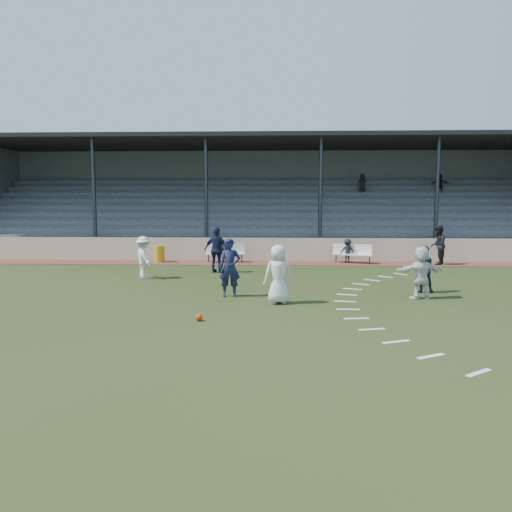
{
  "coord_description": "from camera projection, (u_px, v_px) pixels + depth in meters",
  "views": [
    {
      "loc": [
        0.69,
        -14.67,
        3.33
      ],
      "look_at": [
        0.0,
        2.5,
        1.3
      ],
      "focal_mm": 35.0,
      "sensor_mm": 36.0,
      "label": 1
    }
  ],
  "objects": [
    {
      "name": "penalty_arc",
      "position": [
        391.0,
        310.0,
        14.81
      ],
      "size": [
        3.89,
        14.63,
        0.01
      ],
      "color": "white",
      "rests_on": "ground"
    },
    {
      "name": "football",
      "position": [
        199.0,
        317.0,
        13.48
      ],
      "size": [
        0.19,
        0.19,
        0.19
      ],
      "primitive_type": "sphere",
      "color": "red",
      "rests_on": "ground"
    },
    {
      "name": "grandstand",
      "position": [
        265.0,
        216.0,
        30.85
      ],
      "size": [
        34.6,
        9.0,
        6.61
      ],
      "color": "slate",
      "rests_on": "ground"
    },
    {
      "name": "player_navy_wing",
      "position": [
        217.0,
        250.0,
        22.04
      ],
      "size": [
        1.27,
        0.77,
        2.01
      ],
      "primitive_type": "imported",
      "rotation": [
        0.0,
        0.0,
        2.89
      ],
      "color": "#141937",
      "rests_on": "ground"
    },
    {
      "name": "player_white_lead",
      "position": [
        278.0,
        274.0,
        15.61
      ],
      "size": [
        1.04,
        0.82,
        1.86
      ],
      "primitive_type": "imported",
      "rotation": [
        0.0,
        0.0,
        3.43
      ],
      "color": "silver",
      "rests_on": "ground"
    },
    {
      "name": "ground",
      "position": [
        253.0,
        309.0,
        14.97
      ],
      "size": [
        90.0,
        90.0,
        0.0
      ],
      "primitive_type": "plane",
      "color": "#273315",
      "rests_on": "ground"
    },
    {
      "name": "official",
      "position": [
        438.0,
        245.0,
        24.56
      ],
      "size": [
        1.08,
        1.17,
        1.93
      ],
      "primitive_type": "imported",
      "rotation": [
        0.0,
        0.0,
        4.24
      ],
      "color": "black",
      "rests_on": "cinder_track"
    },
    {
      "name": "sub_left_near",
      "position": [
        225.0,
        253.0,
        25.32
      ],
      "size": [
        0.43,
        0.36,
        1.02
      ],
      "primitive_type": "imported",
      "rotation": [
        0.0,
        0.0,
        2.8
      ],
      "color": "black",
      "rests_on": "cinder_track"
    },
    {
      "name": "bench_right",
      "position": [
        352.0,
        252.0,
        25.23
      ],
      "size": [
        2.01,
        1.13,
        0.95
      ],
      "rotation": [
        0.0,
        0.0,
        -0.35
      ],
      "color": "white",
      "rests_on": "cinder_track"
    },
    {
      "name": "sub_left_far",
      "position": [
        222.0,
        252.0,
        25.45
      ],
      "size": [
        0.68,
        0.5,
        1.08
      ],
      "primitive_type": "imported",
      "rotation": [
        0.0,
        0.0,
        2.73
      ],
      "color": "black",
      "rests_on": "cinder_track"
    },
    {
      "name": "player_white_wing",
      "position": [
        144.0,
        257.0,
        20.46
      ],
      "size": [
        1.17,
        1.3,
        1.75
      ],
      "primitive_type": "imported",
      "rotation": [
        0.0,
        0.0,
        2.16
      ],
      "color": "silver",
      "rests_on": "ground"
    },
    {
      "name": "player_navy_lead",
      "position": [
        230.0,
        268.0,
        16.7
      ],
      "size": [
        0.76,
        0.53,
        1.97
      ],
      "primitive_type": "imported",
      "rotation": [
        0.0,
        0.0,
        0.09
      ],
      "color": "#141937",
      "rests_on": "ground"
    },
    {
      "name": "bench_left",
      "position": [
        225.0,
        251.0,
        25.57
      ],
      "size": [
        2.03,
        0.65,
        0.95
      ],
      "rotation": [
        0.0,
        0.0,
        0.1
      ],
      "color": "white",
      "rests_on": "cinder_track"
    },
    {
      "name": "player_navy_mid",
      "position": [
        423.0,
        269.0,
        17.5
      ],
      "size": [
        0.84,
        0.68,
        1.64
      ],
      "primitive_type": "imported",
      "rotation": [
        0.0,
        0.0,
        3.07
      ],
      "color": "#141937",
      "rests_on": "ground"
    },
    {
      "name": "retaining_wall",
      "position": [
        263.0,
        249.0,
        26.36
      ],
      "size": [
        34.0,
        0.18,
        1.2
      ],
      "primitive_type": "cube",
      "color": "beige",
      "rests_on": "ground"
    },
    {
      "name": "trash_bin",
      "position": [
        159.0,
        254.0,
        25.59
      ],
      "size": [
        0.52,
        0.52,
        0.84
      ],
      "primitive_type": "cylinder",
      "color": "#BF9416",
      "rests_on": "cinder_track"
    },
    {
      "name": "cinder_track",
      "position": [
        262.0,
        263.0,
        25.39
      ],
      "size": [
        34.0,
        2.0,
        0.02
      ],
      "primitive_type": "cube",
      "color": "brown",
      "rests_on": "ground"
    },
    {
      "name": "player_white_back",
      "position": [
        421.0,
        272.0,
        16.37
      ],
      "size": [
        1.69,
        0.86,
        1.74
      ],
      "primitive_type": "imported",
      "rotation": [
        0.0,
        0.0,
        3.36
      ],
      "color": "silver",
      "rests_on": "ground"
    },
    {
      "name": "sub_right",
      "position": [
        347.0,
        251.0,
        25.31
      ],
      "size": [
        0.8,
        0.49,
        1.21
      ],
      "primitive_type": "imported",
      "rotation": [
        0.0,
        0.0,
        3.09
      ],
      "color": "black",
      "rests_on": "cinder_track"
    }
  ]
}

